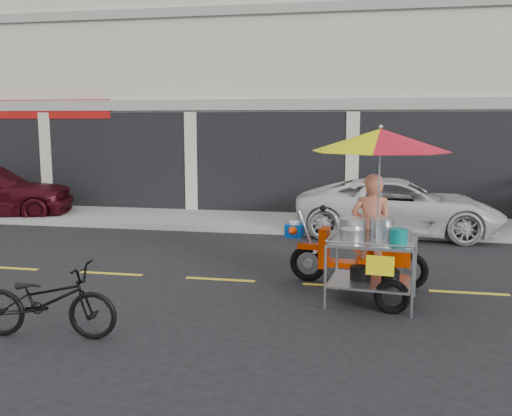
# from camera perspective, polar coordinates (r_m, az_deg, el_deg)

# --- Properties ---
(ground) EXTENTS (90.00, 90.00, 0.00)m
(ground) POSITION_cam_1_polar(r_m,az_deg,el_deg) (9.43, 8.36, -7.73)
(ground) COLOR black
(sidewalk) EXTENTS (45.00, 3.00, 0.15)m
(sidewalk) POSITION_cam_1_polar(r_m,az_deg,el_deg) (14.78, 9.35, -1.47)
(sidewalk) COLOR gray
(sidewalk) RESTS_ON ground
(shophouse_block) EXTENTS (36.00, 8.11, 10.40)m
(shophouse_block) POSITION_cam_1_polar(r_m,az_deg,el_deg) (19.85, 18.46, 12.82)
(shophouse_block) COLOR beige
(shophouse_block) RESTS_ON ground
(centerline) EXTENTS (42.00, 0.10, 0.01)m
(centerline) POSITION_cam_1_polar(r_m,az_deg,el_deg) (9.43, 8.36, -7.70)
(centerline) COLOR gold
(centerline) RESTS_ON ground
(white_pickup) EXTENTS (4.77, 2.23, 1.32)m
(white_pickup) POSITION_cam_1_polar(r_m,az_deg,el_deg) (13.79, 14.05, 0.12)
(white_pickup) COLOR silver
(white_pickup) RESTS_ON ground
(near_bicycle) EXTENTS (1.83, 0.78, 0.93)m
(near_bicycle) POSITION_cam_1_polar(r_m,az_deg,el_deg) (7.54, -20.23, -8.69)
(near_bicycle) COLOR black
(near_bicycle) RESTS_ON ground
(food_vendor_rig) EXTENTS (2.59, 2.28, 2.61)m
(food_vendor_rig) POSITION_cam_1_polar(r_m,az_deg,el_deg) (8.68, 11.75, 1.80)
(food_vendor_rig) COLOR black
(food_vendor_rig) RESTS_ON ground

